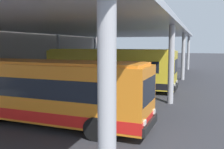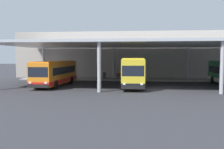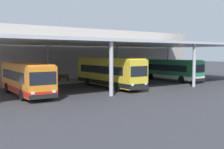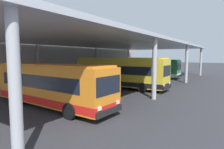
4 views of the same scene
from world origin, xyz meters
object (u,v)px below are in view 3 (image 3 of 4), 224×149
(bench_waiting, at_px, (63,77))
(bus_nearest_bay, at_px, (26,78))
(bus_second_bay, at_px, (109,72))
(bus_middle_bay, at_px, (170,70))
(trash_bin, at_px, (44,79))

(bench_waiting, bearing_deg, bus_nearest_bay, -132.06)
(bus_second_bay, height_order, bus_middle_bay, bus_second_bay)
(trash_bin, bearing_deg, bus_nearest_bay, -120.40)
(bus_second_bay, bearing_deg, bus_middle_bay, 6.68)
(bus_second_bay, distance_m, bench_waiting, 9.03)
(bus_second_bay, bearing_deg, bench_waiting, 102.94)
(bus_nearest_bay, relative_size, bus_second_bay, 0.94)
(bus_second_bay, relative_size, bus_middle_bay, 1.07)
(bus_second_bay, xyz_separation_m, bench_waiting, (-2.00, 8.73, -1.18))
(bench_waiting, distance_m, trash_bin, 2.91)
(bus_nearest_bay, height_order, bench_waiting, bus_nearest_bay)
(bus_nearest_bay, distance_m, bus_middle_bay, 22.31)
(bus_nearest_bay, xyz_separation_m, bench_waiting, (8.09, 8.96, -0.99))
(bus_second_bay, bearing_deg, trash_bin, 119.78)
(bus_second_bay, distance_m, bus_middle_bay, 12.24)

